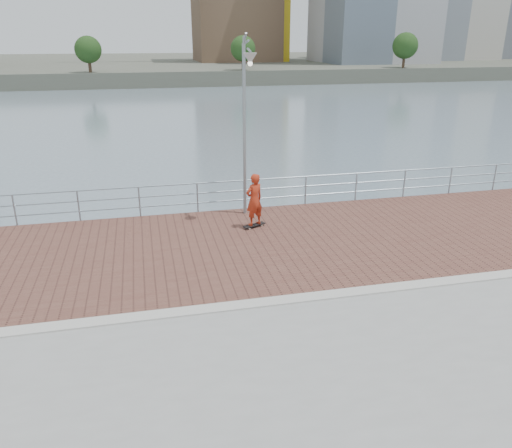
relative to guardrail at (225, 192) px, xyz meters
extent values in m
plane|color=slate|center=(0.00, -7.00, -2.69)|extent=(400.00, 400.00, 0.00)
cube|color=brown|center=(0.00, -3.40, -0.68)|extent=(40.00, 6.80, 0.02)
cube|color=#B7B5AD|center=(0.00, -7.00, -0.66)|extent=(40.00, 0.40, 0.06)
cube|color=#4C5142|center=(0.00, 115.50, -1.44)|extent=(320.00, 95.00, 2.50)
cylinder|color=#8C9EA8|center=(-7.18, 0.00, -0.14)|extent=(0.06, 0.06, 1.10)
cylinder|color=#8C9EA8|center=(-5.13, 0.00, -0.14)|extent=(0.06, 0.06, 1.10)
cylinder|color=#8C9EA8|center=(-3.08, 0.00, -0.14)|extent=(0.06, 0.06, 1.10)
cylinder|color=#8C9EA8|center=(-1.03, 0.00, -0.14)|extent=(0.06, 0.06, 1.10)
cylinder|color=#8C9EA8|center=(1.03, 0.00, -0.14)|extent=(0.06, 0.06, 1.10)
cylinder|color=#8C9EA8|center=(3.08, 0.00, -0.14)|extent=(0.06, 0.06, 1.10)
cylinder|color=#8C9EA8|center=(5.13, 0.00, -0.14)|extent=(0.06, 0.06, 1.10)
cylinder|color=#8C9EA8|center=(7.18, 0.00, -0.14)|extent=(0.06, 0.06, 1.10)
cylinder|color=#8C9EA8|center=(9.24, 0.00, -0.14)|extent=(0.06, 0.06, 1.10)
cylinder|color=#8C9EA8|center=(11.29, 0.00, -0.14)|extent=(0.06, 0.06, 1.10)
cylinder|color=#8C9EA8|center=(0.00, 0.00, 0.41)|extent=(39.00, 0.05, 0.05)
cylinder|color=#8C9EA8|center=(0.00, 0.00, 0.03)|extent=(39.00, 0.05, 0.05)
cylinder|color=#8C9EA8|center=(0.00, 0.00, -0.33)|extent=(39.00, 0.05, 0.05)
cylinder|color=gray|center=(0.63, -0.50, 2.22)|extent=(0.12, 0.12, 5.83)
cylinder|color=gray|center=(0.63, -0.99, 5.14)|extent=(0.07, 0.97, 0.07)
cone|color=#B2B2AD|center=(0.63, -1.47, 4.95)|extent=(0.43, 0.43, 0.34)
cube|color=black|center=(0.64, -1.98, -0.59)|extent=(0.82, 0.53, 0.03)
cylinder|color=beige|center=(0.43, -2.16, -0.64)|extent=(0.07, 0.06, 0.06)
cylinder|color=beige|center=(0.90, -1.94, -0.64)|extent=(0.07, 0.06, 0.06)
cylinder|color=beige|center=(0.37, -2.02, -0.64)|extent=(0.07, 0.06, 0.06)
cylinder|color=beige|center=(0.84, -1.81, -0.64)|extent=(0.07, 0.06, 0.06)
imported|color=#AF2E17|center=(0.64, -1.98, 0.30)|extent=(0.76, 0.65, 1.77)
cylinder|color=#473323|center=(-10.00, 70.00, 1.43)|extent=(0.50, 0.50, 3.24)
sphere|color=#193814|center=(-10.00, 70.00, 3.28)|extent=(4.17, 4.17, 4.17)
cylinder|color=#473323|center=(15.00, 70.00, 1.44)|extent=(0.50, 0.50, 3.27)
sphere|color=#193814|center=(15.00, 70.00, 3.31)|extent=(4.20, 4.20, 4.20)
cylinder|color=#473323|center=(45.00, 70.00, 1.60)|extent=(0.50, 0.50, 3.57)
sphere|color=#193814|center=(45.00, 70.00, 3.64)|extent=(4.60, 4.60, 4.60)
camera|label=1|loc=(-2.82, -17.25, 5.37)|focal=35.00mm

